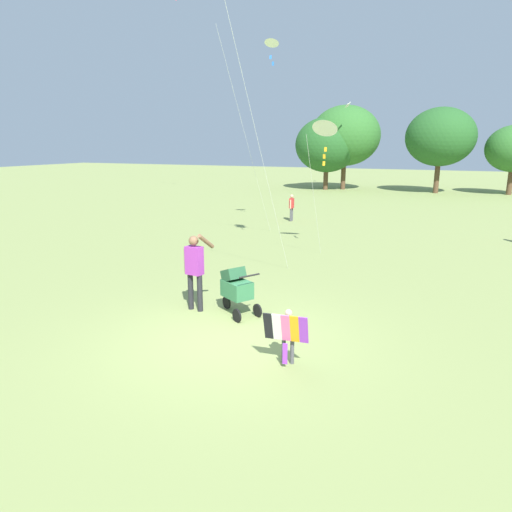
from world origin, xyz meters
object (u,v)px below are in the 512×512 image
Objects in this scene: kite_green_novelty at (325,129)px; person_adult_flyer at (195,266)px; stroller at (236,287)px; kite_orange_delta at (271,47)px; person_sitting_far at (292,205)px; child_with_butterfly_kite at (288,331)px.

person_adult_flyer is at bearing -99.47° from kite_green_novelty.
kite_green_novelty is at bearing 88.80° from stroller.
kite_green_novelty reaches higher than stroller.
person_adult_flyer is at bearing -78.04° from kite_orange_delta.
kite_orange_delta is 5.98× the size of person_sitting_far.
child_with_butterfly_kite is at bearing -44.86° from stroller.
kite_orange_delta is at bearing 107.52° from stroller.
kite_green_novelty is at bearing -62.28° from person_sitting_far.
person_adult_flyer is 1.60× the size of stroller.
kite_green_novelty reaches higher than person_sitting_far.
person_sitting_far reaches higher than stroller.
stroller is 11.62m from kite_orange_delta.
kite_orange_delta is 1.73× the size of kite_green_novelty.
child_with_butterfly_kite is 0.13× the size of kite_orange_delta.
kite_green_novelty is at bearing 101.69° from child_with_butterfly_kite.
kite_orange_delta reaches higher than kite_green_novelty.
kite_orange_delta reaches higher than stroller.
child_with_butterfly_kite is 0.55× the size of person_adult_flyer.
child_with_butterfly_kite is at bearing -31.11° from person_adult_flyer.
stroller is (-1.77, 1.76, 0.02)m from child_with_butterfly_kite.
stroller is 0.25× the size of kite_green_novelty.
stroller is 7.04m from kite_green_novelty.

